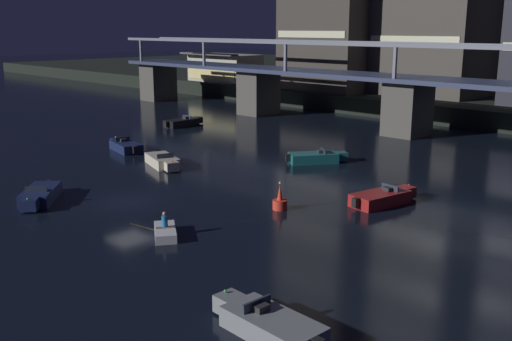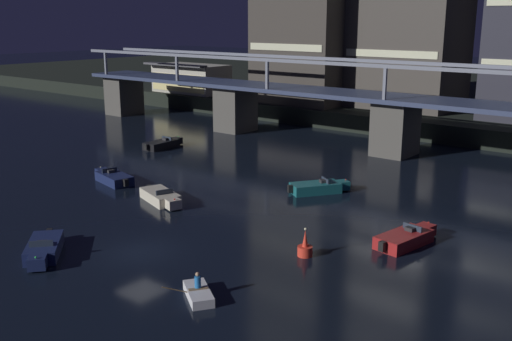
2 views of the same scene
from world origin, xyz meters
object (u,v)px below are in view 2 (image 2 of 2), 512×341
(speedboat_far_left, at_px, (113,178))
(dinghy_with_paddler, at_px, (198,293))
(speedboat_mid_left, at_px, (44,249))
(channel_buoy, at_px, (305,248))
(speedboat_near_right, at_px, (163,144))
(river_bridge, at_px, (396,116))
(speedboat_near_center, at_px, (406,238))
(speedboat_near_left, at_px, (318,187))
(speedboat_mid_center, at_px, (161,197))
(waterfront_pavilion, at_px, (191,78))

(speedboat_far_left, height_order, dinghy_with_paddler, dinghy_with_paddler)
(speedboat_mid_left, bearing_deg, dinghy_with_paddler, 9.03)
(channel_buoy, bearing_deg, speedboat_far_left, 171.87)
(speedboat_mid_left, distance_m, channel_buoy, 15.47)
(speedboat_near_right, relative_size, channel_buoy, 2.96)
(dinghy_with_paddler, bearing_deg, speedboat_near_right, 140.26)
(speedboat_mid_left, bearing_deg, river_bridge, 83.72)
(speedboat_far_left, bearing_deg, river_bridge, 60.71)
(speedboat_far_left, distance_m, channel_buoy, 22.14)
(speedboat_near_right, height_order, speedboat_mid_left, same)
(speedboat_near_center, height_order, speedboat_far_left, same)
(speedboat_near_left, xyz_separation_m, speedboat_mid_center, (-7.89, -9.70, 0.00))
(waterfront_pavilion, height_order, dinghy_with_paddler, waterfront_pavilion)
(river_bridge, bearing_deg, waterfront_pavilion, 163.83)
(speedboat_near_left, distance_m, dinghy_with_paddler, 20.24)
(speedboat_mid_center, relative_size, speedboat_far_left, 0.98)
(speedboat_near_center, distance_m, speedboat_near_right, 34.36)
(speedboat_near_left, xyz_separation_m, speedboat_far_left, (-15.30, -8.46, 0.00))
(speedboat_near_right, bearing_deg, river_bridge, 30.95)
(river_bridge, height_order, channel_buoy, river_bridge)
(waterfront_pavilion, height_order, speedboat_near_left, waterfront_pavilion)
(speedboat_near_left, distance_m, speedboat_near_right, 22.74)
(speedboat_near_left, relative_size, speedboat_mid_left, 1.04)
(speedboat_near_left, bearing_deg, dinghy_with_paddler, -74.16)
(speedboat_near_right, bearing_deg, dinghy_with_paddler, -39.74)
(speedboat_near_center, height_order, dinghy_with_paddler, dinghy_with_paddler)
(speedboat_near_right, bearing_deg, speedboat_near_center, -16.80)
(waterfront_pavilion, bearing_deg, channel_buoy, -39.13)
(river_bridge, bearing_deg, speedboat_near_right, -149.05)
(speedboat_near_right, distance_m, channel_buoy, 32.85)
(speedboat_near_right, xyz_separation_m, speedboat_mid_left, (16.94, -24.99, 0.00))
(speedboat_near_left, xyz_separation_m, channel_buoy, (6.62, -11.59, 0.06))
(speedboat_mid_center, xyz_separation_m, speedboat_far_left, (-7.41, 1.25, 0.00))
(speedboat_mid_left, bearing_deg, speedboat_near_right, 124.13)
(speedboat_near_center, distance_m, speedboat_far_left, 25.87)
(river_bridge, relative_size, speedboat_near_left, 19.37)
(channel_buoy, xyz_separation_m, dinghy_with_paddler, (-1.09, -7.88, -0.20))
(speedboat_mid_left, distance_m, dinghy_with_paddler, 11.15)
(speedboat_mid_center, relative_size, channel_buoy, 2.92)
(speedboat_near_left, relative_size, speedboat_mid_center, 0.93)
(speedboat_near_center, relative_size, channel_buoy, 2.97)
(speedboat_mid_left, relative_size, channel_buoy, 2.59)
(waterfront_pavilion, distance_m, speedboat_mid_left, 61.94)
(speedboat_near_center, distance_m, dinghy_with_paddler, 14.20)
(waterfront_pavilion, distance_m, speedboat_far_left, 45.89)
(waterfront_pavilion, distance_m, speedboat_mid_center, 51.54)
(dinghy_with_paddler, bearing_deg, speedboat_near_left, 105.84)
(speedboat_mid_center, distance_m, dinghy_with_paddler, 16.59)
(speedboat_near_left, height_order, channel_buoy, channel_buoy)
(waterfront_pavilion, height_order, speedboat_far_left, waterfront_pavilion)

